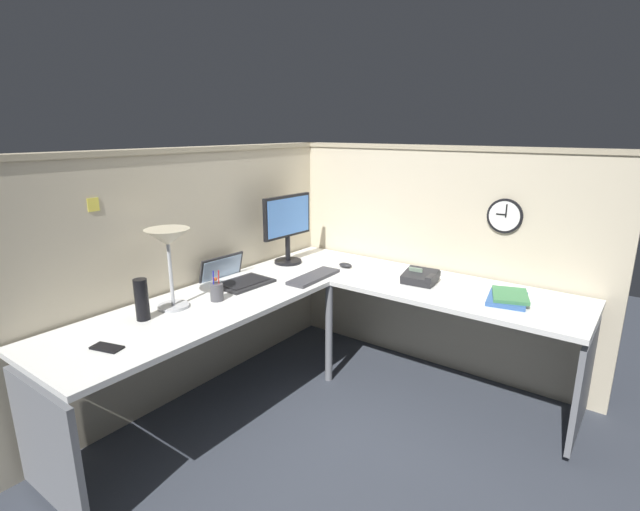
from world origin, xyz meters
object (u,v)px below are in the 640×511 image
at_px(laptop, 234,278).
at_px(thermos_flask, 142,300).
at_px(pen_cup, 217,292).
at_px(desk_lamp_dome, 168,244).
at_px(book_stack, 508,298).
at_px(cell_phone, 107,348).
at_px(office_phone, 421,278).
at_px(keyboard, 314,277).
at_px(monitor, 288,224).
at_px(computer_mouse, 345,265).
at_px(wall_clock, 505,216).

height_order(laptop, thermos_flask, thermos_flask).
height_order(pen_cup, thermos_flask, thermos_flask).
bearing_deg(desk_lamp_dome, pen_cup, -26.92).
relative_size(thermos_flask, book_stack, 0.68).
distance_m(cell_phone, book_stack, 2.13).
relative_size(desk_lamp_dome, pen_cup, 2.47).
bearing_deg(office_phone, thermos_flask, 147.11).
bearing_deg(thermos_flask, keyboard, -15.44).
bearing_deg(thermos_flask, laptop, 6.51).
distance_m(monitor, keyboard, 0.51).
bearing_deg(office_phone, laptop, 124.65).
xyz_separation_m(computer_mouse, pen_cup, (-0.99, 0.23, 0.04)).
bearing_deg(laptop, pen_cup, -149.81).
bearing_deg(office_phone, book_stack, -90.14).
relative_size(laptop, computer_mouse, 3.82).
xyz_separation_m(desk_lamp_dome, wall_clock, (1.57, -1.31, 0.06)).
bearing_deg(wall_clock, office_phone, 133.41).
distance_m(desk_lamp_dome, book_stack, 1.93).
bearing_deg(monitor, thermos_flask, -176.33).
relative_size(monitor, book_stack, 1.54).
bearing_deg(laptop, computer_mouse, -30.60).
relative_size(monitor, laptop, 1.26).
height_order(laptop, cell_phone, laptop).
height_order(pen_cup, wall_clock, wall_clock).
bearing_deg(computer_mouse, book_stack, -90.35).
distance_m(keyboard, office_phone, 0.70).
xyz_separation_m(monitor, computer_mouse, (0.15, -0.41, -0.28)).
xyz_separation_m(desk_lamp_dome, cell_phone, (-0.49, -0.18, -0.36)).
bearing_deg(wall_clock, keyboard, 124.83).
relative_size(monitor, thermos_flask, 2.27).
relative_size(cell_phone, wall_clock, 0.65).
bearing_deg(book_stack, cell_phone, 142.83).
xyz_separation_m(computer_mouse, thermos_flask, (-1.41, 0.33, 0.09)).
distance_m(laptop, wall_clock, 1.77).
xyz_separation_m(laptop, cell_phone, (-1.02, -0.24, -0.02)).
bearing_deg(monitor, keyboard, -116.20).
relative_size(pen_cup, cell_phone, 1.25).
height_order(pen_cup, cell_phone, pen_cup).
bearing_deg(computer_mouse, keyboard, 175.01).
xyz_separation_m(desk_lamp_dome, book_stack, (1.21, -1.47, -0.34)).
xyz_separation_m(office_phone, book_stack, (-0.00, -0.54, -0.02)).
height_order(keyboard, office_phone, office_phone).
distance_m(computer_mouse, pen_cup, 1.02).
height_order(computer_mouse, thermos_flask, thermos_flask).
xyz_separation_m(monitor, pen_cup, (-0.84, -0.17, -0.24)).
bearing_deg(pen_cup, office_phone, -39.53).
bearing_deg(office_phone, desk_lamp_dome, 142.49).
bearing_deg(cell_phone, wall_clock, -45.09).
distance_m(monitor, computer_mouse, 0.51).
bearing_deg(keyboard, thermos_flask, 162.43).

